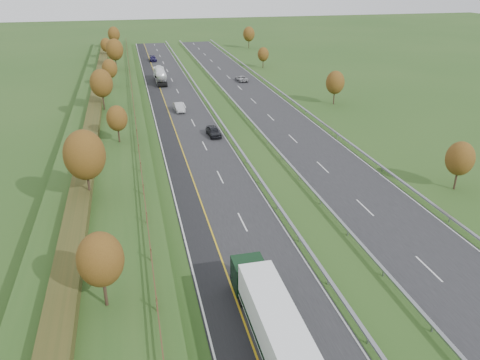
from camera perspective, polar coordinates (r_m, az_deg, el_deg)
The scene contains 19 objects.
ground at distance 79.25m, azimuth -0.45°, elevation 6.47°, with size 400.00×400.00×0.00m, color #294C1B.
near_carriageway at distance 82.66m, azimuth -6.69°, elevation 7.07°, with size 10.50×200.00×0.04m, color black.
far_carriageway at distance 86.03m, azimuth 4.37°, elevation 7.84°, with size 10.50×200.00×0.04m, color black.
hard_shoulder at distance 82.34m, azimuth -9.29°, elevation 6.85°, with size 3.00×200.00×0.04m, color black.
lane_markings at distance 83.48m, azimuth -2.29°, elevation 7.40°, with size 26.75×200.00×0.01m.
embankment_left at distance 82.00m, azimuth -15.83°, elevation 6.89°, with size 12.00×200.00×2.00m, color #294C1B.
hedge_left at distance 81.70m, azimuth -17.36°, elevation 7.78°, with size 2.20×180.00×1.10m, color #323817.
fence_left at distance 81.03m, azimuth -12.77°, elevation 8.28°, with size 0.12×189.06×1.20m.
median_barrier_near at distance 83.30m, azimuth -2.79°, elevation 7.76°, with size 0.32×200.00×0.71m.
median_barrier_far at distance 84.35m, azimuth 0.65°, elevation 8.00°, with size 0.32×200.00×0.71m.
outer_barrier_far at distance 87.76m, azimuth 8.03°, elevation 8.41°, with size 0.32×200.00×0.71m.
trees_left at distance 77.36m, azimuth -16.06°, elevation 10.00°, with size 6.64×164.30×7.66m.
trees_far at distance 116.25m, azimuth 6.44°, elevation 14.17°, with size 8.45×118.60×7.12m.
box_lorry at distance 32.55m, azimuth 4.37°, elevation -17.74°, with size 2.58×16.28×4.06m.
road_tanker at distance 113.81m, azimuth -9.71°, elevation 12.55°, with size 2.40×11.22×3.46m.
car_dark_near at distance 74.61m, azimuth -3.25°, elevation 5.95°, with size 1.83×4.54×1.55m, color black.
car_silver_mid at distance 89.10m, azimuth -7.45°, elevation 8.80°, with size 1.62×4.64×1.53m, color #A7A8AC.
car_small_far at distance 142.95m, azimuth -10.57°, elevation 14.34°, with size 1.92×4.72×1.37m, color #18133D.
car_oncoming at distance 113.92m, azimuth 0.18°, elevation 12.29°, with size 2.14×4.64×1.29m, color #A1A0A5.
Camera 1 is at (-8.95, -18.60, 24.00)m, focal length 35.00 mm.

